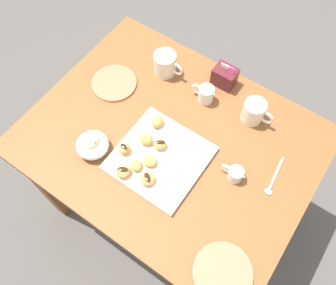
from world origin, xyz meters
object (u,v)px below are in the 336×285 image
at_px(sugar_caddy, 225,76).
at_px(beignet_2, 123,171).
at_px(pastry_plate_square, 160,158).
at_px(beignet_5, 146,139).
at_px(ice_cream_bowl, 92,144).
at_px(beignet_4, 125,149).
at_px(beignet_0, 148,179).
at_px(coffee_mug_cream_right, 254,111).
at_px(beignet_1, 136,165).
at_px(dining_table, 171,155).
at_px(chocolate_sauce_pitcher, 235,174).
at_px(beignet_7, 149,161).
at_px(coffee_mug_cream_left, 165,63).
at_px(saucer_coral_right, 223,273).
at_px(saucer_coral_left, 114,83).
at_px(beignet_6, 160,145).
at_px(cream_pitcher_white, 206,94).
at_px(beignet_3, 157,122).

distance_m(sugar_caddy, beignet_2, 0.56).
relative_size(pastry_plate_square, beignet_5, 6.04).
xyz_separation_m(ice_cream_bowl, beignet_2, (0.16, -0.02, -0.00)).
xyz_separation_m(ice_cream_bowl, beignet_4, (0.11, 0.05, -0.00)).
relative_size(beignet_0, beignet_4, 1.20).
bearing_deg(coffee_mug_cream_right, beignet_1, -119.36).
xyz_separation_m(dining_table, beignet_4, (-0.10, -0.14, 0.17)).
height_order(chocolate_sauce_pitcher, beignet_7, chocolate_sauce_pitcher).
distance_m(dining_table, coffee_mug_cream_left, 0.37).
height_order(ice_cream_bowl, beignet_7, ice_cream_bowl).
bearing_deg(saucer_coral_right, chocolate_sauce_pitcher, 113.70).
bearing_deg(saucer_coral_left, beignet_2, -46.20).
relative_size(pastry_plate_square, beignet_6, 6.62).
relative_size(pastry_plate_square, beignet_4, 7.02).
bearing_deg(beignet_5, sugar_caddy, 77.59).
height_order(pastry_plate_square, beignet_2, beignet_2).
bearing_deg(saucer_coral_right, sugar_caddy, 120.37).
xyz_separation_m(cream_pitcher_white, sugar_caddy, (0.02, 0.11, 0.00)).
height_order(ice_cream_bowl, beignet_1, ice_cream_bowl).
height_order(pastry_plate_square, beignet_6, beignet_6).
bearing_deg(sugar_caddy, beignet_4, -105.07).
bearing_deg(ice_cream_bowl, dining_table, 43.31).
xyz_separation_m(coffee_mug_cream_right, beignet_3, (-0.28, -0.23, -0.02)).
height_order(cream_pitcher_white, sugar_caddy, sugar_caddy).
bearing_deg(beignet_0, beignet_3, 117.23).
bearing_deg(beignet_0, beignet_4, 161.55).
bearing_deg(beignet_3, sugar_caddy, 72.73).
bearing_deg(coffee_mug_cream_left, ice_cream_bowl, -91.12).
xyz_separation_m(saucer_coral_left, beignet_7, (0.33, -0.21, 0.03)).
distance_m(beignet_1, beignet_4, 0.08).
bearing_deg(coffee_mug_cream_left, pastry_plate_square, -57.89).
relative_size(pastry_plate_square, beignet_1, 6.51).
distance_m(saucer_coral_right, beignet_4, 0.53).
bearing_deg(beignet_2, coffee_mug_cream_left, 107.52).
bearing_deg(chocolate_sauce_pitcher, beignet_1, -151.01).
xyz_separation_m(sugar_caddy, beignet_5, (-0.09, -0.41, -0.01)).
xyz_separation_m(pastry_plate_square, beignet_6, (-0.02, 0.03, 0.03)).
xyz_separation_m(ice_cream_bowl, beignet_5, (0.15, 0.13, -0.00)).
relative_size(cream_pitcher_white, beignet_3, 2.05).
relative_size(beignet_3, beignet_7, 1.00).
height_order(coffee_mug_cream_left, beignet_1, coffee_mug_cream_left).
distance_m(beignet_6, beignet_7, 0.07).
height_order(coffee_mug_cream_right, cream_pitcher_white, coffee_mug_cream_right).
distance_m(chocolate_sauce_pitcher, beignet_1, 0.34).
height_order(beignet_3, beignet_5, beignet_5).
height_order(beignet_1, beignet_6, beignet_6).
bearing_deg(dining_table, beignet_7, -91.53).
bearing_deg(beignet_6, chocolate_sauce_pitcher, 10.95).
bearing_deg(cream_pitcher_white, chocolate_sauce_pitcher, -40.85).
bearing_deg(beignet_0, ice_cream_bowl, -178.22).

